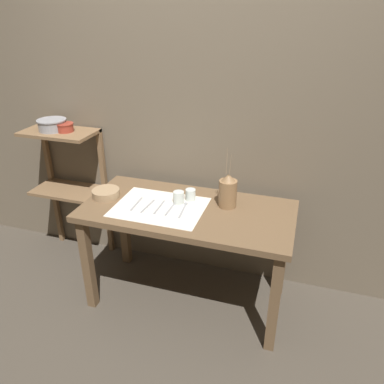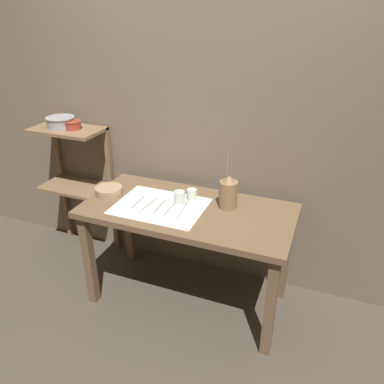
% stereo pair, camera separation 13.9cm
% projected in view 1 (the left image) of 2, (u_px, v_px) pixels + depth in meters
% --- Properties ---
extents(ground_plane, '(12.00, 12.00, 0.00)m').
position_uv_depth(ground_plane, '(188.00, 297.00, 2.71)').
color(ground_plane, '#473F35').
extents(stone_wall_back, '(7.00, 0.06, 2.40)m').
position_uv_depth(stone_wall_back, '(207.00, 119.00, 2.55)').
color(stone_wall_back, '#6B5E4C').
rests_on(stone_wall_back, ground_plane).
extents(wooden_table, '(1.35, 0.65, 0.73)m').
position_uv_depth(wooden_table, '(187.00, 222.00, 2.42)').
color(wooden_table, brown).
rests_on(wooden_table, ground_plane).
extents(wooden_shelf_unit, '(0.54, 0.30, 1.08)m').
position_uv_depth(wooden_shelf_unit, '(68.00, 170.00, 2.89)').
color(wooden_shelf_unit, brown).
rests_on(wooden_shelf_unit, ground_plane).
extents(linen_cloth, '(0.57, 0.43, 0.00)m').
position_uv_depth(linen_cloth, '(160.00, 207.00, 2.39)').
color(linen_cloth, silver).
rests_on(linen_cloth, wooden_table).
extents(pitcher_with_flowers, '(0.11, 0.11, 0.39)m').
position_uv_depth(pitcher_with_flowers, '(228.00, 192.00, 2.36)').
color(pitcher_with_flowers, olive).
rests_on(pitcher_with_flowers, wooden_table).
extents(wooden_bowl, '(0.18, 0.18, 0.05)m').
position_uv_depth(wooden_bowl, '(106.00, 193.00, 2.51)').
color(wooden_bowl, '#9E7F5B').
rests_on(wooden_bowl, wooden_table).
extents(glass_tumbler_near, '(0.07, 0.07, 0.08)m').
position_uv_depth(glass_tumbler_near, '(179.00, 197.00, 2.42)').
color(glass_tumbler_near, silver).
rests_on(glass_tumbler_near, wooden_table).
extents(glass_tumbler_far, '(0.07, 0.07, 0.08)m').
position_uv_depth(glass_tumbler_far, '(191.00, 195.00, 2.46)').
color(glass_tumbler_far, silver).
rests_on(glass_tumbler_far, wooden_table).
extents(fork_outer, '(0.02, 0.18, 0.00)m').
position_uv_depth(fork_outer, '(137.00, 204.00, 2.42)').
color(fork_outer, '#939399').
rests_on(fork_outer, wooden_table).
extents(knife_center, '(0.03, 0.18, 0.00)m').
position_uv_depth(knife_center, '(148.00, 206.00, 2.39)').
color(knife_center, '#939399').
rests_on(knife_center, wooden_table).
extents(fork_inner, '(0.01, 0.18, 0.00)m').
position_uv_depth(fork_inner, '(159.00, 207.00, 2.38)').
color(fork_inner, '#939399').
rests_on(fork_inner, wooden_table).
extents(spoon_inner, '(0.02, 0.19, 0.02)m').
position_uv_depth(spoon_inner, '(173.00, 204.00, 2.41)').
color(spoon_inner, '#939399').
rests_on(spoon_inner, wooden_table).
extents(spoon_outer, '(0.03, 0.19, 0.02)m').
position_uv_depth(spoon_outer, '(185.00, 206.00, 2.39)').
color(spoon_outer, '#939399').
rests_on(spoon_outer, wooden_table).
extents(metal_pot_large, '(0.21, 0.21, 0.08)m').
position_uv_depth(metal_pot_large, '(52.00, 124.00, 2.71)').
color(metal_pot_large, '#939399').
rests_on(metal_pot_large, wooden_shelf_unit).
extents(metal_pot_small, '(0.12, 0.12, 0.06)m').
position_uv_depth(metal_pot_small, '(65.00, 127.00, 2.69)').
color(metal_pot_small, '#9E3828').
rests_on(metal_pot_small, wooden_shelf_unit).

